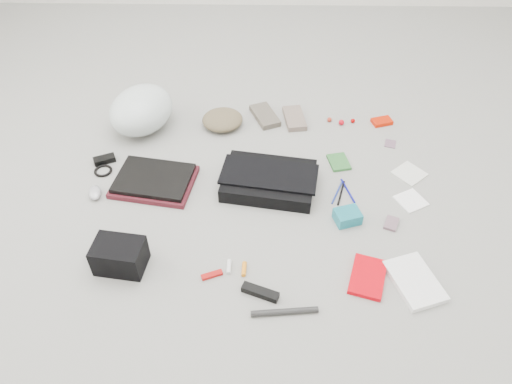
{
  "coord_description": "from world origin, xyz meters",
  "views": [
    {
      "loc": [
        0.03,
        -1.55,
        1.57
      ],
      "look_at": [
        0.0,
        0.0,
        0.05
      ],
      "focal_mm": 35.0,
      "sensor_mm": 36.0,
      "label": 1
    }
  ],
  "objects_px": {
    "camera_bag": "(120,256)",
    "accordion_wallet": "(347,216)",
    "messenger_bag": "(269,181)",
    "bike_helmet": "(141,110)",
    "laptop": "(154,178)",
    "book_red": "(368,277)"
  },
  "relations": [
    {
      "from": "accordion_wallet",
      "to": "messenger_bag",
      "type": "bearing_deg",
      "value": 130.38
    },
    {
      "from": "book_red",
      "to": "bike_helmet",
      "type": "bearing_deg",
      "value": 154.43
    },
    {
      "from": "laptop",
      "to": "camera_bag",
      "type": "xyz_separation_m",
      "value": [
        -0.05,
        -0.46,
        0.03
      ]
    },
    {
      "from": "book_red",
      "to": "accordion_wallet",
      "type": "height_order",
      "value": "accordion_wallet"
    },
    {
      "from": "camera_bag",
      "to": "messenger_bag",
      "type": "bearing_deg",
      "value": 46.76
    },
    {
      "from": "messenger_bag",
      "to": "bike_helmet",
      "type": "xyz_separation_m",
      "value": [
        -0.64,
        0.43,
        0.08
      ]
    },
    {
      "from": "accordion_wallet",
      "to": "bike_helmet",
      "type": "bearing_deg",
      "value": 129.2
    },
    {
      "from": "bike_helmet",
      "to": "accordion_wallet",
      "type": "height_order",
      "value": "bike_helmet"
    },
    {
      "from": "messenger_bag",
      "to": "bike_helmet",
      "type": "bearing_deg",
      "value": 155.4
    },
    {
      "from": "accordion_wallet",
      "to": "camera_bag",
      "type": "bearing_deg",
      "value": 177.98
    },
    {
      "from": "laptop",
      "to": "bike_helmet",
      "type": "height_order",
      "value": "bike_helmet"
    },
    {
      "from": "camera_bag",
      "to": "accordion_wallet",
      "type": "xyz_separation_m",
      "value": [
        0.9,
        0.25,
        -0.04
      ]
    },
    {
      "from": "messenger_bag",
      "to": "laptop",
      "type": "distance_m",
      "value": 0.52
    },
    {
      "from": "bike_helmet",
      "to": "book_red",
      "type": "distance_m",
      "value": 1.39
    },
    {
      "from": "laptop",
      "to": "book_red",
      "type": "height_order",
      "value": "laptop"
    },
    {
      "from": "bike_helmet",
      "to": "accordion_wallet",
      "type": "relative_size",
      "value": 3.47
    },
    {
      "from": "bike_helmet",
      "to": "book_red",
      "type": "bearing_deg",
      "value": -17.49
    },
    {
      "from": "laptop",
      "to": "camera_bag",
      "type": "height_order",
      "value": "camera_bag"
    },
    {
      "from": "messenger_bag",
      "to": "book_red",
      "type": "relative_size",
      "value": 2.15
    },
    {
      "from": "laptop",
      "to": "bike_helmet",
      "type": "bearing_deg",
      "value": 115.69
    },
    {
      "from": "laptop",
      "to": "accordion_wallet",
      "type": "bearing_deg",
      "value": -4.22
    },
    {
      "from": "laptop",
      "to": "book_red",
      "type": "bearing_deg",
      "value": -19.85
    }
  ]
}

